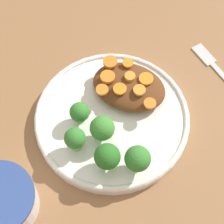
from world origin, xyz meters
name	(u,v)px	position (x,y,z in m)	size (l,w,h in m)	color
ground_plane	(112,121)	(0.00, 0.00, 0.00)	(4.00, 4.00, 0.00)	#8C603D
plate	(112,118)	(0.00, 0.00, 0.01)	(0.28, 0.28, 0.03)	white
stew_mound	(129,87)	(-0.01, -0.06, 0.04)	(0.14, 0.10, 0.03)	#5B3319
broccoli_floret_0	(138,159)	(-0.07, 0.07, 0.05)	(0.04, 0.04, 0.06)	#7FA85B
broccoli_floret_1	(105,129)	(0.00, 0.04, 0.05)	(0.04, 0.04, 0.06)	#7FA85B
broccoli_floret_2	(75,139)	(0.03, 0.08, 0.05)	(0.04, 0.04, 0.05)	#7FA85B
broccoli_floret_3	(80,113)	(0.05, 0.03, 0.05)	(0.04, 0.04, 0.05)	#7FA85B
broccoli_floret_4	(107,157)	(-0.03, 0.09, 0.06)	(0.04, 0.04, 0.06)	#7FA85B
carrot_slice_0	(139,90)	(-0.03, -0.05, 0.06)	(0.02, 0.02, 0.01)	orange
carrot_slice_1	(119,89)	(0.00, -0.04, 0.06)	(0.02, 0.02, 0.00)	orange
carrot_slice_2	(146,79)	(-0.04, -0.08, 0.06)	(0.03, 0.03, 0.00)	orange
carrot_slice_3	(102,90)	(0.03, -0.02, 0.06)	(0.02, 0.02, 0.00)	orange
carrot_slice_4	(108,77)	(0.03, -0.05, 0.06)	(0.03, 0.03, 0.01)	orange
carrot_slice_5	(130,77)	(-0.01, -0.07, 0.06)	(0.02, 0.02, 0.01)	orange
carrot_slice_6	(128,63)	(0.01, -0.10, 0.06)	(0.02, 0.02, 0.00)	orange
carrot_slice_7	(110,62)	(0.04, -0.09, 0.06)	(0.03, 0.03, 0.01)	orange
carrot_slice_8	(150,103)	(-0.06, -0.03, 0.06)	(0.02, 0.02, 0.00)	orange
fork	(218,69)	(-0.15, -0.18, 0.00)	(0.15, 0.12, 0.01)	silver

